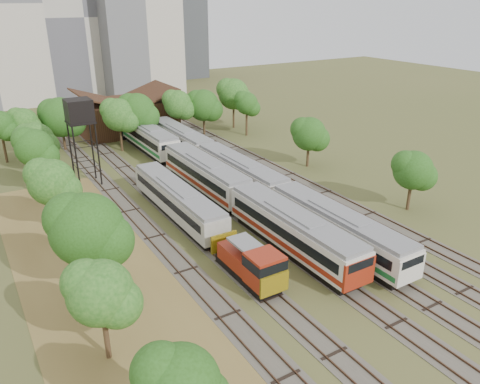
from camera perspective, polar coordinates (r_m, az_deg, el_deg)
ground at (r=40.59m, az=16.01°, el=-11.23°), size 240.00×240.00×0.00m
dry_grass_patch at (r=37.96m, az=-13.40°, el=-13.51°), size 14.00×60.00×0.04m
tracks at (r=57.69m, az=-2.60°, el=0.19°), size 24.60×80.00×0.19m
railcar_red_set at (r=49.97m, az=0.42°, el=-0.88°), size 3.21×34.58×3.97m
railcar_green_set at (r=57.58m, az=0.07°, el=2.26°), size 3.05×52.07×3.78m
railcar_rear at (r=73.22m, az=-10.97°, el=6.41°), size 3.21×16.08×3.98m
shunter_locomotive at (r=38.96m, az=1.55°, el=-8.88°), size 2.66×8.10×3.49m
old_grey_coach at (r=50.54m, az=-7.63°, el=-1.00°), size 2.88×18.00×3.56m
water_tower at (r=60.41m, az=-19.01°, el=9.06°), size 3.13×3.13×10.82m
rail_pile_far at (r=58.07m, az=7.73°, el=0.23°), size 0.43×6.84×0.22m
maintenance_shed at (r=85.85m, az=-13.71°, el=9.11°), size 16.45×11.55×7.58m
tree_band_left at (r=47.93m, az=-21.74°, el=0.78°), size 7.91×60.86×8.94m
tree_band_far at (r=77.73m, az=-11.65°, el=9.88°), size 39.67×10.70×8.86m
tree_band_right at (r=64.33m, az=9.70°, el=6.83°), size 5.43×39.40×7.44m
tower_centre at (r=125.12m, az=-19.54°, el=19.56°), size 20.00×18.00×36.00m
tower_far_right at (r=145.15m, az=-7.27°, el=19.26°), size 12.00×12.00×28.00m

